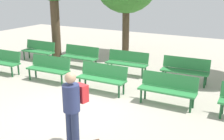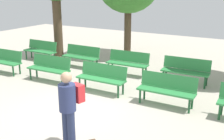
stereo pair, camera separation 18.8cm
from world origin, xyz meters
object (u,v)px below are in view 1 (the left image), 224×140
(bench_r0_c3, at_px, (168,88))
(bench_r0_c1, at_px, (49,67))
(visitor_with_backpack, at_px, (73,106))
(bench_r1_c1, at_px, (80,55))
(bench_r1_c2, at_px, (127,61))
(bench_r0_c2, at_px, (102,76))
(bench_r1_c3, at_px, (185,69))
(bench_r0_c0, at_px, (2,60))
(bench_r1_c0, at_px, (39,50))

(bench_r0_c3, bearing_deg, bench_r0_c1, 179.51)
(visitor_with_backpack, bearing_deg, bench_r0_c3, -95.64)
(bench_r0_c3, xyz_separation_m, bench_r1_c1, (-4.31, 1.93, 0.00))
(bench_r0_c1, xyz_separation_m, bench_r1_c2, (2.06, 2.00, 0.00))
(visitor_with_backpack, bearing_deg, bench_r0_c1, -30.28)
(bench_r0_c2, bearing_deg, bench_r1_c3, 44.11)
(bench_r0_c0, bearing_deg, bench_r1_c1, 42.16)
(bench_r0_c1, distance_m, visitor_with_backpack, 4.48)
(bench_r0_c0, distance_m, bench_r1_c1, 2.99)
(bench_r0_c1, xyz_separation_m, bench_r1_c0, (-2.26, 1.94, 0.00))
(bench_r0_c2, distance_m, bench_r1_c1, 2.93)
(bench_r1_c2, bearing_deg, visitor_with_backpack, -78.47)
(bench_r1_c1, bearing_deg, bench_r0_c3, -23.67)
(bench_r1_c1, height_order, visitor_with_backpack, visitor_with_backpack)
(bench_r0_c3, height_order, bench_r1_c0, same)
(bench_r1_c1, height_order, bench_r1_c3, same)
(bench_r0_c3, bearing_deg, bench_r1_c2, 137.32)
(bench_r0_c3, xyz_separation_m, bench_r1_c2, (-2.21, 1.98, 0.00))
(bench_r1_c0, xyz_separation_m, bench_r1_c3, (6.48, 0.14, 0.00))
(bench_r0_c1, bearing_deg, bench_r1_c1, 89.18)
(bench_r0_c3, relative_size, bench_r1_c3, 0.99)
(bench_r0_c3, relative_size, bench_r1_c0, 1.00)
(bench_r1_c2, bearing_deg, bench_r1_c0, 178.83)
(bench_r0_c3, height_order, bench_r1_c2, same)
(bench_r0_c0, bearing_deg, bench_r0_c1, 1.28)
(bench_r0_c0, xyz_separation_m, visitor_with_backpack, (5.48, -2.92, 0.43))
(bench_r0_c2, relative_size, bench_r1_c1, 1.00)
(bench_r0_c0, relative_size, bench_r0_c2, 1.00)
(bench_r0_c1, xyz_separation_m, visitor_with_backpack, (3.27, -3.02, 0.43))
(bench_r0_c0, height_order, bench_r1_c1, same)
(bench_r0_c0, bearing_deg, bench_r0_c2, 0.16)
(bench_r1_c0, bearing_deg, bench_r0_c0, -87.94)
(bench_r0_c3, xyz_separation_m, bench_r1_c3, (-0.05, 2.06, 0.00))
(bench_r0_c0, relative_size, bench_r1_c2, 1.00)
(bench_r0_c0, xyz_separation_m, bench_r1_c3, (6.43, 2.19, 0.00))
(bench_r0_c1, bearing_deg, bench_r1_c2, 42.07)
(bench_r1_c0, distance_m, bench_r1_c1, 2.22)
(bench_r0_c1, relative_size, bench_r0_c3, 1.01)
(bench_r0_c2, distance_m, bench_r1_c2, 1.99)
(bench_r0_c2, xyz_separation_m, bench_r1_c1, (-2.19, 1.94, 0.00))
(bench_r0_c1, bearing_deg, bench_r0_c0, -179.36)
(bench_r1_c3, bearing_deg, bench_r0_c1, -156.12)
(visitor_with_backpack, bearing_deg, bench_r1_c1, -43.89)
(bench_r1_c2, distance_m, visitor_with_backpack, 5.19)
(bench_r0_c3, height_order, visitor_with_backpack, visitor_with_backpack)
(bench_r1_c1, bearing_deg, bench_r1_c2, 1.68)
(bench_r0_c1, xyz_separation_m, bench_r0_c3, (4.27, 0.03, 0.00))
(bench_r0_c2, bearing_deg, bench_r1_c2, 91.75)
(bench_r0_c1, relative_size, bench_r1_c3, 1.00)
(bench_r0_c2, xyz_separation_m, bench_r1_c2, (-0.09, 1.98, 0.00))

